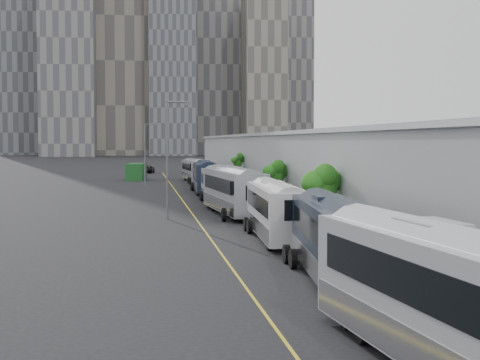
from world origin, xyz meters
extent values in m
cube|color=gray|center=(9.00, 55.00, 0.06)|extent=(10.00, 170.00, 0.12)
cube|color=gold|center=(-1.50, 55.00, 0.01)|extent=(0.12, 160.00, 0.02)
cube|color=gray|center=(13.00, 55.00, 3.40)|extent=(12.00, 160.00, 6.80)
cube|color=gray|center=(13.00, 55.00, 5.85)|extent=(12.45, 160.40, 2.57)
cube|color=gray|center=(7.10, 55.00, 7.00)|extent=(0.30, 160.00, 0.40)
cube|color=slate|center=(-35.00, 300.00, 47.50)|extent=(22.00, 22.00, 95.00)
cube|color=gray|center=(-12.00, 320.00, 60.00)|extent=(26.00, 24.00, 120.00)
cube|color=slate|center=(8.00, 310.00, 40.00)|extent=(20.00, 20.00, 80.00)
cube|color=slate|center=(28.00, 330.00, 52.50)|extent=(24.00, 24.00, 105.00)
cube|color=gray|center=(48.00, 305.00, 35.00)|extent=(18.00, 18.00, 70.00)
cube|color=slate|center=(-55.00, 340.00, 55.00)|extent=(28.00, 26.00, 110.00)
cube|color=slate|center=(65.00, 340.00, 45.00)|extent=(22.00, 22.00, 90.00)
cube|color=#A9ABB3|center=(2.21, 6.28, 2.04)|extent=(4.01, 13.95, 3.33)
cube|color=black|center=(2.21, 6.07, 2.64)|extent=(3.92, 12.31, 1.13)
cube|color=silver|center=(2.21, 6.28, 0.97)|extent=(4.02, 13.68, 1.07)
cube|color=#A9ABB3|center=(2.21, 7.87, 3.86)|extent=(1.58, 2.44, 0.32)
cube|color=black|center=(2.74, 19.93, 1.90)|extent=(3.81, 13.00, 3.10)
cube|color=black|center=(2.74, 19.73, 2.46)|extent=(3.72, 11.48, 1.06)
cube|color=silver|center=(2.74, 19.93, 0.90)|extent=(3.82, 12.75, 0.99)
cube|color=black|center=(2.74, 21.41, 3.60)|extent=(1.49, 2.28, 0.30)
cube|color=white|center=(2.63, 33.84, 1.86)|extent=(3.12, 12.69, 3.05)
cube|color=black|center=(2.63, 33.65, 2.41)|extent=(3.11, 11.18, 1.04)
cube|color=silver|center=(2.63, 33.84, 0.89)|extent=(3.15, 12.44, 0.98)
cube|color=white|center=(2.63, 35.30, 3.53)|extent=(1.36, 2.19, 0.29)
cube|color=gray|center=(1.91, 49.81, 2.06)|extent=(3.90, 14.12, 3.38)
cube|color=black|center=(1.91, 49.60, 2.67)|extent=(3.82, 12.45, 1.15)
cube|color=silver|center=(1.91, 49.81, 0.98)|extent=(3.92, 13.84, 1.08)
cube|color=gray|center=(1.91, 51.42, 3.91)|extent=(1.58, 2.46, 0.32)
cube|color=#AFB2BA|center=(1.72, 61.39, 1.84)|extent=(2.82, 12.49, 3.01)
cube|color=black|center=(1.72, 61.20, 2.38)|extent=(2.84, 11.00, 1.02)
cube|color=silver|center=(1.72, 61.39, 0.88)|extent=(2.85, 12.24, 0.96)
cube|color=#AFB2BA|center=(1.72, 62.82, 3.49)|extent=(1.30, 2.14, 0.29)
cube|color=#172034|center=(1.96, 76.93, 1.97)|extent=(3.11, 13.39, 3.23)
cube|color=black|center=(1.96, 76.73, 2.55)|extent=(3.12, 11.80, 1.10)
cube|color=silver|center=(1.96, 76.93, 0.94)|extent=(3.14, 13.13, 1.03)
cube|color=#172034|center=(1.96, 78.47, 3.74)|extent=(1.41, 2.30, 0.31)
cube|color=silver|center=(2.50, 90.70, 1.83)|extent=(3.44, 12.50, 2.99)
cube|color=black|center=(2.50, 90.51, 2.37)|extent=(3.38, 11.03, 1.02)
cube|color=silver|center=(2.50, 90.70, 0.87)|extent=(3.46, 12.25, 0.96)
cube|color=silver|center=(2.50, 92.13, 3.46)|extent=(1.40, 2.18, 0.28)
cube|color=gray|center=(2.50, 102.28, 1.78)|extent=(3.32, 12.14, 2.91)
cube|color=black|center=(2.50, 102.10, 2.30)|extent=(3.27, 10.71, 0.99)
cube|color=silver|center=(2.50, 102.28, 0.85)|extent=(3.35, 11.90, 0.93)
cube|color=gray|center=(2.50, 103.66, 3.37)|extent=(1.35, 2.12, 0.28)
cylinder|color=black|center=(5.68, 34.70, 1.72)|extent=(0.18, 0.18, 3.44)
sphere|color=#155B14|center=(5.68, 34.70, 3.49)|extent=(2.24, 2.24, 2.24)
cylinder|color=black|center=(5.93, 52.31, 1.71)|extent=(0.18, 0.18, 3.43)
sphere|color=#155B14|center=(5.93, 52.31, 3.40)|extent=(1.75, 1.75, 1.75)
cylinder|color=black|center=(6.22, 79.21, 1.93)|extent=(0.18, 0.18, 3.86)
sphere|color=#155B14|center=(6.22, 79.21, 3.71)|extent=(1.16, 1.16, 1.16)
cylinder|color=#59595E|center=(-3.80, 47.13, 4.75)|extent=(0.18, 0.18, 9.51)
cylinder|color=#59595E|center=(-2.90, 47.13, 9.41)|extent=(1.80, 0.14, 0.14)
cube|color=#59595E|center=(-2.10, 47.13, 9.26)|extent=(0.50, 0.22, 0.18)
cylinder|color=#59595E|center=(-5.24, 91.93, 4.37)|extent=(0.18, 0.18, 8.74)
cylinder|color=#59595E|center=(-4.34, 91.93, 8.64)|extent=(1.80, 0.14, 0.14)
cube|color=#59595E|center=(-3.54, 91.93, 8.49)|extent=(0.50, 0.22, 0.18)
cube|color=#15451B|center=(-6.52, 107.46, 1.34)|extent=(3.46, 7.11, 2.68)
imported|color=black|center=(-4.68, 133.09, 0.77)|extent=(3.46, 5.90, 1.54)
camera|label=1|loc=(-5.97, -11.91, 6.27)|focal=55.00mm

